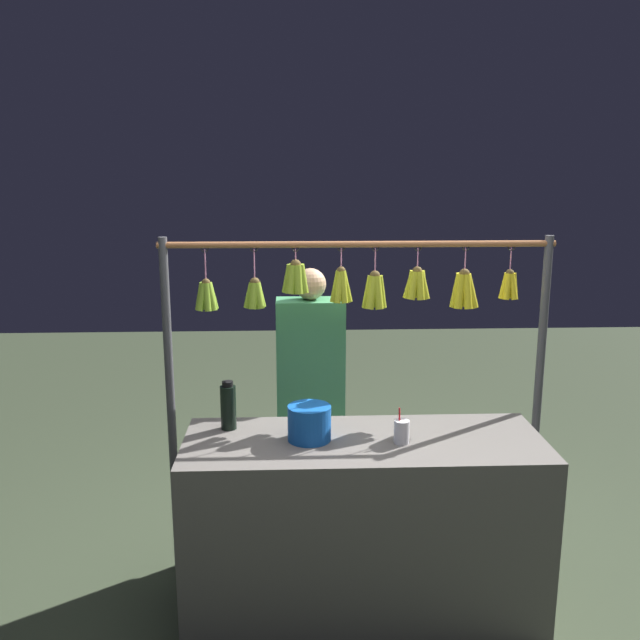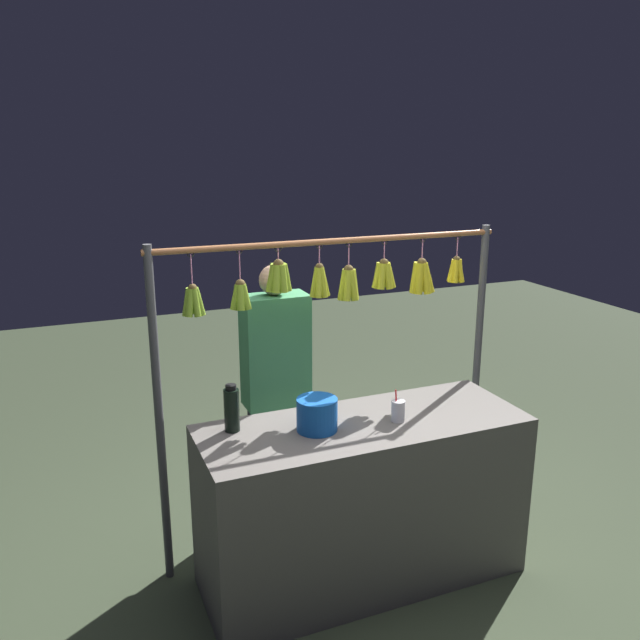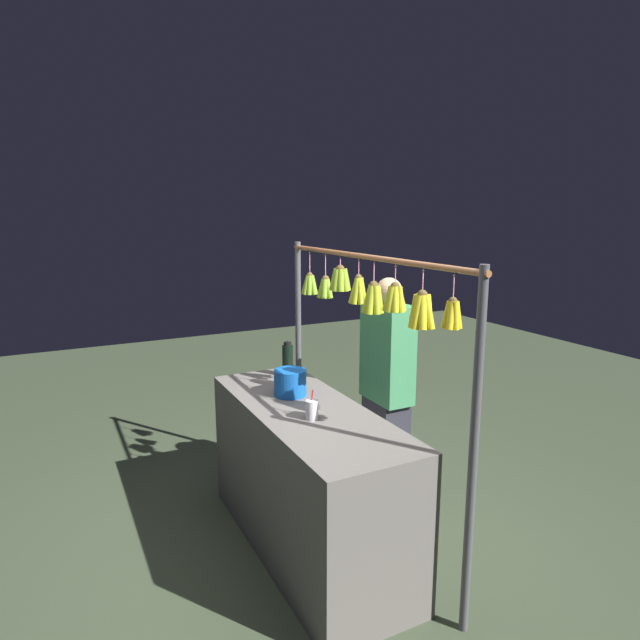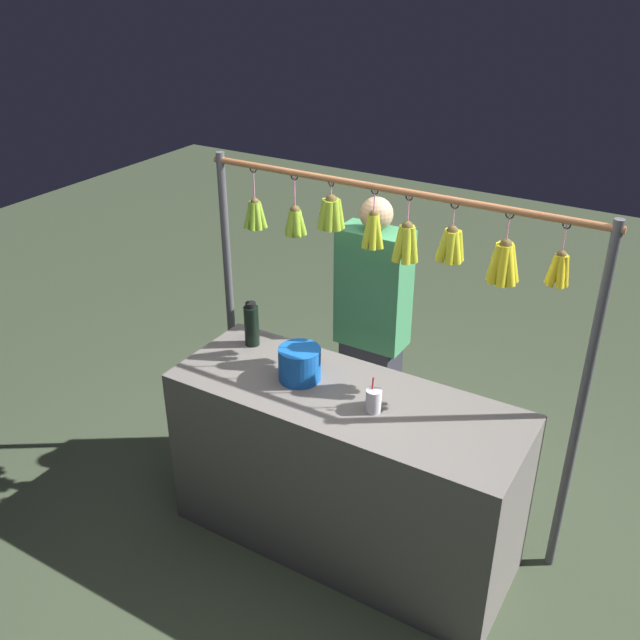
{
  "view_description": "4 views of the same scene",
  "coord_description": "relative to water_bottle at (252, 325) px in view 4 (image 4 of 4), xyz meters",
  "views": [
    {
      "loc": [
        0.33,
        2.92,
        2.13
      ],
      "look_at": [
        0.21,
        0.0,
        1.48
      ],
      "focal_mm": 37.58,
      "sensor_mm": 36.0,
      "label": 1
    },
    {
      "loc": [
        1.37,
        2.73,
        2.28
      ],
      "look_at": [
        0.24,
        0.0,
        1.47
      ],
      "focal_mm": 36.5,
      "sensor_mm": 36.0,
      "label": 2
    },
    {
      "loc": [
        -2.74,
        1.31,
        2.04
      ],
      "look_at": [
        -0.17,
        0.0,
        1.46
      ],
      "focal_mm": 30.6,
      "sensor_mm": 36.0,
      "label": 3
    },
    {
      "loc": [
        -1.31,
        2.42,
        2.75
      ],
      "look_at": [
        0.14,
        0.0,
        1.25
      ],
      "focal_mm": 40.08,
      "sensor_mm": 36.0,
      "label": 4
    }
  ],
  "objects": [
    {
      "name": "blue_bucket",
      "position": [
        -0.39,
        0.15,
        -0.03
      ],
      "size": [
        0.2,
        0.2,
        0.17
      ],
      "primitive_type": "cylinder",
      "color": "blue",
      "rests_on": "market_counter"
    },
    {
      "name": "drink_cup",
      "position": [
        -0.81,
        0.21,
        -0.06
      ],
      "size": [
        0.07,
        0.07,
        0.17
      ],
      "color": "silver",
      "rests_on": "market_counter"
    },
    {
      "name": "vendor_person",
      "position": [
        -0.42,
        -0.55,
        -0.22
      ],
      "size": [
        0.38,
        0.21,
        1.61
      ],
      "color": "#2D2D38",
      "rests_on": "ground"
    },
    {
      "name": "display_rack",
      "position": [
        -0.66,
        -0.23,
        0.35
      ],
      "size": [
        1.99,
        0.14,
        1.81
      ],
      "color": "#4C4C51",
      "rests_on": "ground"
    },
    {
      "name": "ground_plane",
      "position": [
        -0.65,
        0.16,
        -1.02
      ],
      "size": [
        12.0,
        12.0,
        0.0
      ],
      "primitive_type": "plane",
      "color": "#3B4731"
    },
    {
      "name": "market_counter",
      "position": [
        -0.65,
        0.16,
        -0.56
      ],
      "size": [
        1.69,
        0.62,
        0.9
      ],
      "primitive_type": "cube",
      "color": "#66605B",
      "rests_on": "ground"
    },
    {
      "name": "water_bottle",
      "position": [
        0.0,
        0.0,
        0.0
      ],
      "size": [
        0.08,
        0.08,
        0.24
      ],
      "color": "black",
      "rests_on": "market_counter"
    }
  ]
}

